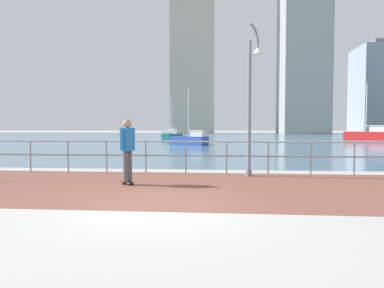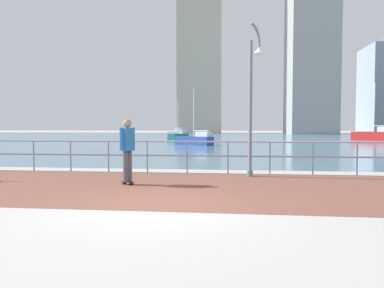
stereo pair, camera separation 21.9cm
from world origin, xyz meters
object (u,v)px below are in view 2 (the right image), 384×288
Objects in this scene: sailboat_teal at (177,134)px; sailboat_yellow at (195,140)px; lamppost at (253,92)px; skateboarder at (127,145)px; sailboat_ivory at (375,135)px; sailboat_red at (179,136)px.

sailboat_teal is 21.58m from sailboat_yellow.
skateboarder is at bearing -148.42° from lamppost.
sailboat_yellow is at bearing 101.29° from lamppost.
sailboat_ivory is at bearing 62.95° from lamppost.
lamppost is at bearing -78.71° from sailboat_yellow.
lamppost is 0.77× the size of sailboat_teal.
sailboat_teal reaches higher than sailboat_yellow.
sailboat_red is at bearing 102.54° from lamppost.
sailboat_ivory reaches higher than sailboat_yellow.
sailboat_red is at bearing 104.27° from sailboat_yellow.
lamppost is at bearing -77.78° from sailboat_teal.
sailboat_yellow is at bearing -75.73° from sailboat_red.
sailboat_ivory reaches higher than lamppost.
sailboat_yellow reaches higher than lamppost.
sailboat_yellow is (-0.31, 21.32, -0.61)m from skateboarder.
sailboat_yellow is 24.13m from sailboat_ivory.
sailboat_teal reaches higher than skateboarder.
skateboarder is at bearing -83.83° from sailboat_red.
sailboat_yellow reaches higher than sailboat_red.
sailboat_ivory reaches higher than sailboat_teal.
sailboat_teal reaches higher than lamppost.
sailboat_teal reaches higher than sailboat_red.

